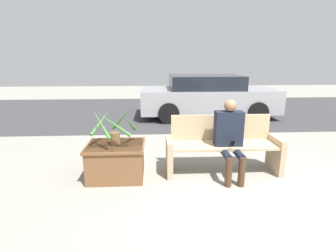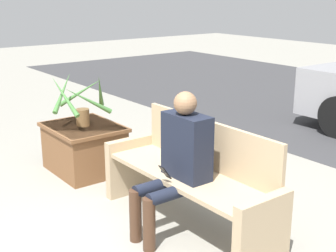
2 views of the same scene
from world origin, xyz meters
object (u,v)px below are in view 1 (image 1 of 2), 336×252
at_px(planter_box, 116,160).
at_px(parked_car, 207,96).
at_px(bench, 222,146).
at_px(person_seated, 230,135).
at_px(potted_plant, 114,127).

xyz_separation_m(planter_box, parked_car, (2.35, 4.41, 0.37)).
height_order(bench, person_seated, person_seated).
bearing_deg(planter_box, bench, 5.01).
relative_size(person_seated, potted_plant, 1.74).
bearing_deg(potted_plant, person_seated, -0.72).
bearing_deg(planter_box, parked_car, 62.02).
relative_size(person_seated, planter_box, 1.38).
relative_size(potted_plant, parked_car, 0.17).
bearing_deg(person_seated, parked_car, 83.07).
distance_m(bench, potted_plant, 1.80).
bearing_deg(parked_car, person_seated, -96.93).
xyz_separation_m(person_seated, parked_car, (0.54, 4.45, -0.02)).
bearing_deg(potted_plant, bench, 5.57).
distance_m(person_seated, potted_plant, 1.81).
bearing_deg(potted_plant, planter_box, 85.19).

